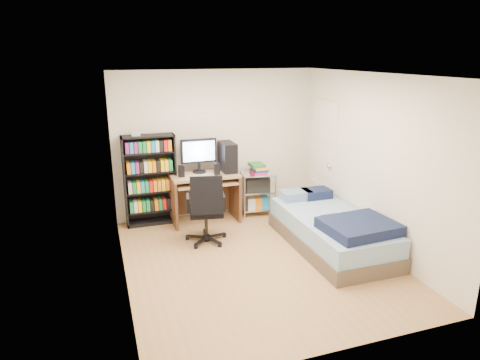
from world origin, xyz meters
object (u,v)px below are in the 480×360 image
object	(u,v)px
media_shelf	(150,179)
office_chair	(206,221)
bed	(332,230)
computer_desk	(210,177)

from	to	relation	value
media_shelf	office_chair	distance (m)	1.30
media_shelf	office_chair	bearing A→B (deg)	-56.77
media_shelf	bed	xyz separation A→B (m)	(2.37, -1.78, -0.50)
office_chair	computer_desk	bearing A→B (deg)	81.23
computer_desk	office_chair	distance (m)	1.04
computer_desk	bed	xyz separation A→B (m)	(1.40, -1.66, -0.48)
office_chair	bed	distance (m)	1.86
media_shelf	computer_desk	size ratio (longest dim) A/B	1.12
office_chair	bed	xyz separation A→B (m)	(1.70, -0.75, -0.07)
media_shelf	computer_desk	world-z (taller)	media_shelf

